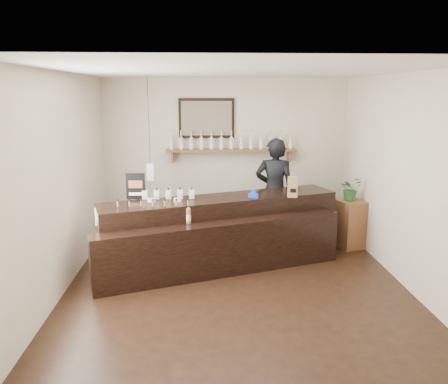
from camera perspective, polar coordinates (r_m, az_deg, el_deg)
ground at (r=6.18m, az=1.47°, el=-11.39°), size 5.00×5.00×0.00m
room_shell at (r=5.70m, az=1.57°, el=4.44°), size 5.00×5.00×5.00m
back_wall_decor at (r=8.04m, az=-0.78°, el=7.25°), size 2.66×0.96×1.69m
counter at (r=6.52m, az=-0.38°, el=-5.57°), size 3.64×2.07×1.18m
promo_sign at (r=6.48m, az=-11.47°, el=0.72°), size 0.28×0.03×0.39m
paper_bag at (r=6.57m, az=8.95°, el=0.66°), size 0.15×0.12×0.31m
tape_dispenser at (r=6.49m, az=3.85°, el=-0.35°), size 0.15×0.10×0.12m
side_cabinet at (r=7.63m, az=15.90°, el=-3.92°), size 0.55×0.64×0.80m
potted_plant at (r=7.49m, az=16.18°, el=0.43°), size 0.44×0.42×0.39m
shopkeeper at (r=7.43m, az=6.63°, el=1.01°), size 0.83×0.64×2.05m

